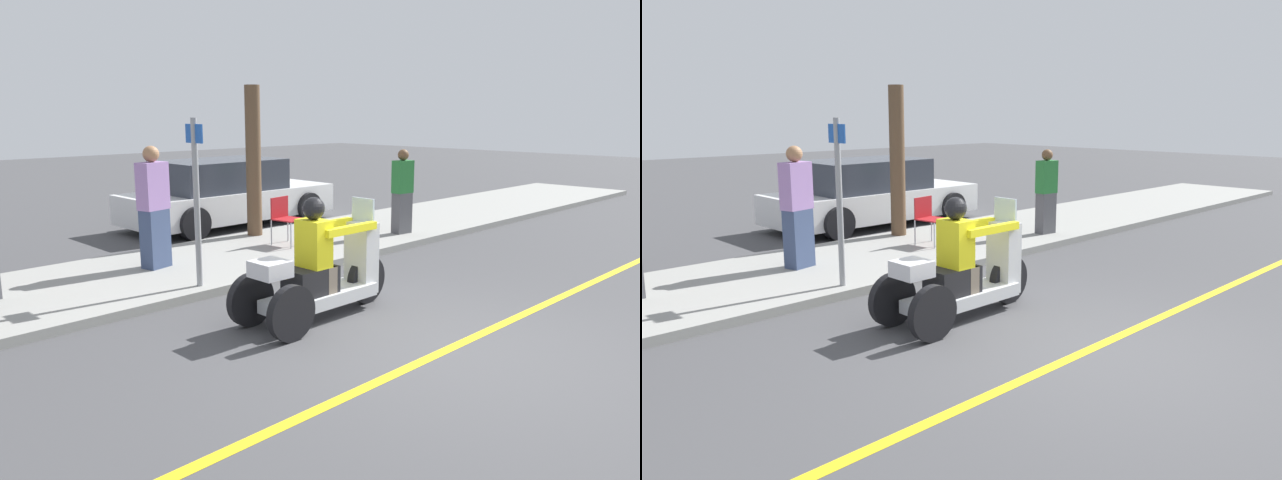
% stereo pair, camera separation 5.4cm
% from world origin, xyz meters
% --- Properties ---
extents(ground_plane, '(60.00, 60.00, 0.00)m').
position_xyz_m(ground_plane, '(0.00, 0.00, 0.00)').
color(ground_plane, '#424244').
extents(lane_stripe, '(24.00, 0.12, 0.01)m').
position_xyz_m(lane_stripe, '(-0.17, 0.00, 0.00)').
color(lane_stripe, gold).
rests_on(lane_stripe, ground).
extents(sidewalk_strip, '(28.00, 2.80, 0.12)m').
position_xyz_m(sidewalk_strip, '(0.00, 4.60, 0.06)').
color(sidewalk_strip, gray).
rests_on(sidewalk_strip, ground).
extents(motorcycle_trike, '(2.20, 0.79, 1.45)m').
position_xyz_m(motorcycle_trike, '(-0.17, 1.65, 0.52)').
color(motorcycle_trike, black).
rests_on(motorcycle_trike, ground).
extents(spectator_mid_group, '(0.48, 0.35, 1.79)m').
position_xyz_m(spectator_mid_group, '(-0.53, 4.75, 0.99)').
color(spectator_mid_group, '#38476B').
rests_on(spectator_mid_group, sidewalk_strip).
extents(spectator_far_back, '(0.40, 0.26, 1.58)m').
position_xyz_m(spectator_far_back, '(4.18, 3.84, 0.88)').
color(spectator_far_back, '#515156').
rests_on(spectator_far_back, sidewalk_strip).
extents(folding_chair_set_back, '(0.52, 0.52, 0.82)m').
position_xyz_m(folding_chair_set_back, '(1.92, 4.64, 0.62)').
color(folding_chair_set_back, '#A5A8AD').
rests_on(folding_chair_set_back, sidewalk_strip).
extents(parked_car_lot_center, '(4.56, 1.99, 1.40)m').
position_xyz_m(parked_car_lot_center, '(2.72, 7.40, 0.67)').
color(parked_car_lot_center, silver).
rests_on(parked_car_lot_center, ground).
extents(tree_trunk, '(0.28, 0.28, 2.74)m').
position_xyz_m(tree_trunk, '(2.08, 5.67, 1.49)').
color(tree_trunk, brown).
rests_on(tree_trunk, sidewalk_strip).
extents(street_sign, '(0.08, 0.36, 2.20)m').
position_xyz_m(street_sign, '(-0.64, 3.45, 1.32)').
color(street_sign, gray).
rests_on(street_sign, sidewalk_strip).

